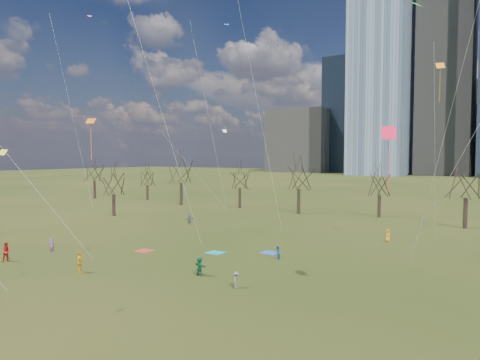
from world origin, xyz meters
The scene contains 15 objects.
ground centered at (0.00, 0.00, 0.00)m, with size 500.00×500.00×0.00m, color black.
downtown_skyline centered at (-2.43, 210.64, 39.01)m, with size 212.50×78.00×118.00m.
bare_tree_row centered at (-0.09, 37.22, 6.12)m, with size 113.04×29.80×9.50m.
blanket_teal centered at (-1.66, 10.21, 0.01)m, with size 1.60×1.50×0.03m, color teal.
blanket_navy centered at (2.75, 13.08, 0.01)m, with size 1.60×1.50×0.03m, color #244EAB.
blanket_crimson centered at (-7.99, 7.02, 0.01)m, with size 1.60×1.50×0.03m, color #B73324.
person_2 centered at (-15.03, -2.64, 0.87)m, with size 0.84×0.66×1.73m, color red.
person_3 centered at (6.12, 2.15, 0.59)m, with size 0.76×0.44×1.18m, color slate.
person_4 centered at (-6.47, -1.44, 0.86)m, with size 1.01×0.42×1.73m, color yellow.
person_5 centered at (2.03, 3.16, 0.76)m, with size 1.41×0.45×1.52m, color #176A3D.
person_7 centered at (-15.09, 1.70, 0.70)m, with size 0.51×0.34×1.40m, color #9D4E95.
person_8 centered at (4.59, 11.18, 0.61)m, with size 0.59×0.46×1.22m, color #235C9A.
person_11 centered at (-14.70, 21.95, 0.72)m, with size 1.34×0.43×1.44m, color slate.
person_12 centered at (10.91, 24.75, 0.68)m, with size 0.66×0.43×1.36m, color orange.
kites_airborne centered at (1.70, 10.78, 13.70)m, with size 68.85×45.91×35.77m.
Camera 1 is at (22.59, -22.56, 9.33)m, focal length 32.00 mm.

